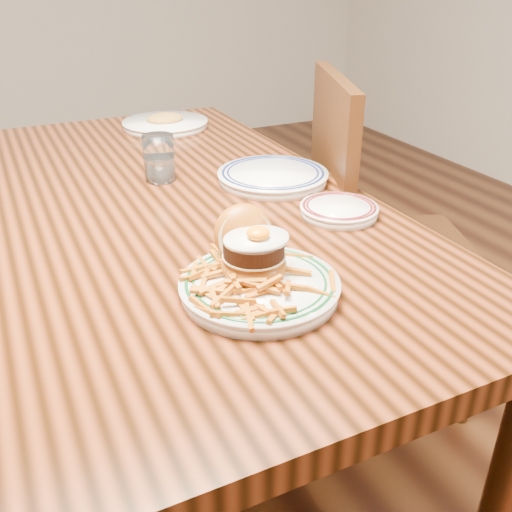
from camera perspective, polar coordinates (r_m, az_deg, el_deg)
name	(u,v)px	position (r m, az deg, el deg)	size (l,w,h in m)	color
floor	(188,438)	(1.75, -6.82, -17.58)	(6.00, 6.00, 0.00)	black
table	(172,232)	(1.37, -8.35, 2.38)	(0.85, 1.60, 0.75)	black
chair_right	(371,238)	(1.67, 11.46, 1.78)	(0.59, 0.59, 0.98)	#39210C
main_plate	(257,272)	(0.93, 0.08, -1.58)	(0.26, 0.28, 0.13)	white
side_plate	(339,209)	(1.23, 8.30, 4.64)	(0.17, 0.18, 0.03)	white
rear_plate	(273,176)	(1.41, 1.70, 8.03)	(0.27, 0.27, 0.03)	white
water_glass	(159,161)	(1.43, -9.65, 9.37)	(0.08, 0.08, 0.11)	white
far_plate	(165,123)	(1.91, -9.05, 12.96)	(0.27, 0.27, 0.05)	white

